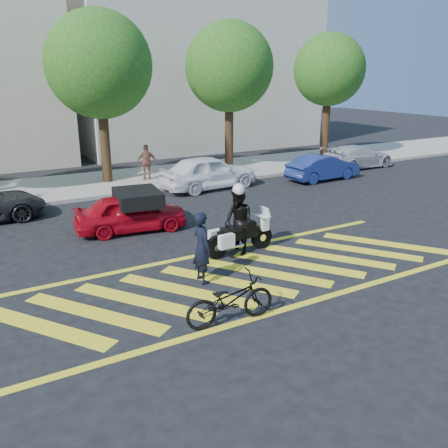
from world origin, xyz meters
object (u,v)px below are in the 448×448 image
police_motorcycle (239,235)px  parked_far_right (358,157)px  bicycle (230,300)px  red_convertible (131,213)px  officer_bike (202,247)px  parked_mid_right (209,172)px  parked_right (323,167)px  officer_moto (238,222)px

police_motorcycle → parked_far_right: 14.52m
bicycle → red_convertible: red_convertible is taller
officer_bike → parked_mid_right: officer_bike is taller
parked_right → parked_far_right: same height
officer_moto → red_convertible: officer_moto is taller
officer_bike → officer_moto: 2.12m
police_motorcycle → parked_far_right: (12.31, 7.71, 0.08)m
parked_mid_right → parked_far_right: parked_mid_right is taller
officer_moto → parked_right: size_ratio=0.51×
police_motorcycle → red_convertible: 3.99m
police_motorcycle → parked_far_right: parked_far_right is taller
police_motorcycle → parked_far_right: size_ratio=0.53×
officer_moto → parked_right: bearing=122.9°
police_motorcycle → parked_right: bearing=33.0°
bicycle → parked_mid_right: size_ratio=0.44×
officer_bike → officer_moto: bearing=-56.3°
red_convertible → bicycle: bearing=-174.5°
officer_bike → police_motorcycle: (1.78, 1.18, -0.36)m
parked_mid_right → officer_moto: bearing=153.3°
bicycle → officer_bike: bearing=-8.0°
officer_bike → red_convertible: officer_bike is taller
officer_moto → parked_mid_right: (3.01, 7.42, -0.19)m
parked_right → parked_far_right: size_ratio=0.88×
bicycle → parked_mid_right: parked_mid_right is taller
officer_bike → bicycle: 2.19m
bicycle → parked_mid_right: bearing=-22.0°
red_convertible → parked_far_right: 14.89m
red_convertible → parked_right: size_ratio=0.96×
parked_far_right → police_motorcycle: bearing=121.0°
police_motorcycle → parked_right: size_ratio=0.60×
police_motorcycle → officer_moto: 0.41m
officer_bike → red_convertible: 4.66m
officer_bike → officer_moto: (1.76, 1.18, 0.05)m
bicycle → police_motorcycle: (2.22, 3.29, 0.02)m
parked_mid_right → officer_bike: bearing=146.4°
red_convertible → parked_far_right: size_ratio=0.85×
bicycle → parked_far_right: size_ratio=0.46×
bicycle → officer_moto: 3.99m
officer_moto → parked_mid_right: officer_moto is taller
bicycle → parked_right: bearing=-44.5°
officer_bike → bicycle: size_ratio=0.91×
officer_bike → parked_right: bearing=-54.3°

